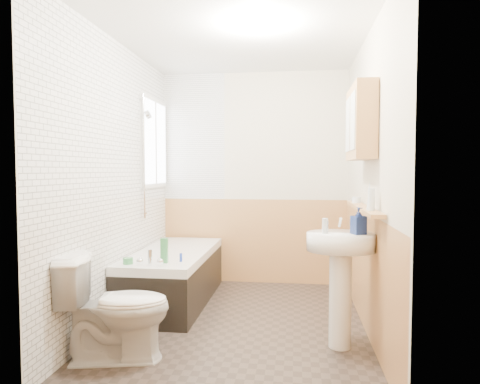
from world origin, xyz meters
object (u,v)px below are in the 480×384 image
object	(u,v)px
toilet	(116,308)
sink	(341,266)
pine_shelf	(363,208)
medicine_cabinet	(360,123)
bathtub	(174,275)

from	to	relation	value
toilet	sink	size ratio (longest dim) A/B	0.77
sink	pine_shelf	world-z (taller)	pine_shelf
toilet	sink	bearing A→B (deg)	-87.61
toilet	sink	distance (m)	1.67
sink	pine_shelf	distance (m)	0.53
toilet	sink	world-z (taller)	sink
pine_shelf	medicine_cabinet	size ratio (longest dim) A/B	2.00
medicine_cabinet	toilet	bearing A→B (deg)	-158.27
toilet	medicine_cabinet	bearing A→B (deg)	-80.72
bathtub	pine_shelf	world-z (taller)	pine_shelf
pine_shelf	medicine_cabinet	world-z (taller)	medicine_cabinet
medicine_cabinet	pine_shelf	bearing A→B (deg)	-33.58
sink	bathtub	bearing A→B (deg)	150.27
toilet	pine_shelf	xyz separation A→B (m)	(1.80, 0.69, 0.67)
bathtub	sink	world-z (taller)	sink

